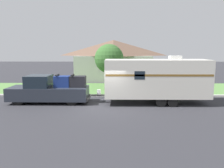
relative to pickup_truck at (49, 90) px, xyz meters
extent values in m
plane|color=#2D2D33|center=(4.28, -1.46, -0.93)|extent=(120.00, 120.00, 0.00)
cube|color=beige|center=(4.28, 2.29, -0.86)|extent=(80.00, 0.30, 0.14)
cube|color=#568442|center=(4.28, 5.94, -0.91)|extent=(80.00, 7.00, 0.03)
cube|color=#B2B2A8|center=(4.60, 13.28, 0.64)|extent=(9.30, 7.04, 3.15)
pyramid|color=brown|center=(4.60, 13.28, 3.22)|extent=(10.04, 7.61, 2.01)
cube|color=#4C3828|center=(4.60, 9.79, 0.12)|extent=(1.00, 0.06, 2.10)
cylinder|color=black|center=(-2.00, -0.82, -0.48)|extent=(0.90, 0.28, 0.90)
cylinder|color=black|center=(-2.00, 0.82, -0.48)|extent=(0.90, 0.28, 0.90)
cylinder|color=black|center=(1.79, -0.82, -0.48)|extent=(0.90, 0.28, 0.90)
cylinder|color=black|center=(1.79, 0.82, -0.48)|extent=(0.90, 0.28, 0.90)
cube|color=#282D38|center=(-1.32, 0.00, -0.22)|extent=(3.19, 2.00, 0.93)
cube|color=#19232D|center=(-0.74, 0.00, 0.67)|extent=(1.66, 1.84, 0.85)
cube|color=#282D38|center=(1.55, 0.00, -0.22)|extent=(2.54, 2.00, 0.93)
cube|color=#333333|center=(2.88, 0.00, -0.56)|extent=(0.12, 1.80, 0.20)
cube|color=navy|center=(0.99, 0.00, 0.65)|extent=(1.15, 0.84, 0.80)
cube|color=black|center=(0.62, 0.00, 1.13)|extent=(0.10, 0.92, 0.08)
cube|color=black|center=(2.11, 0.00, 0.65)|extent=(1.15, 0.84, 0.80)
cube|color=black|center=(1.74, 0.00, 1.13)|extent=(0.10, 0.92, 0.08)
cylinder|color=black|center=(7.99, -1.10, -0.57)|extent=(0.72, 0.22, 0.72)
cylinder|color=black|center=(7.99, 1.10, -0.57)|extent=(0.72, 0.22, 0.72)
cylinder|color=black|center=(8.78, -1.10, -0.57)|extent=(0.72, 0.22, 0.72)
cylinder|color=black|center=(8.78, 1.10, -0.57)|extent=(0.72, 0.22, 0.72)
cube|color=silver|center=(7.80, 0.00, 0.92)|extent=(7.35, 2.48, 2.66)
cube|color=brown|center=(7.80, -1.25, 1.25)|extent=(7.20, 0.01, 0.14)
cube|color=#383838|center=(3.60, 0.00, -0.36)|extent=(1.06, 0.12, 0.10)
cylinder|color=silver|center=(3.65, 0.00, -0.13)|extent=(0.28, 0.28, 0.36)
cube|color=silver|center=(9.12, 0.00, 2.39)|extent=(0.80, 0.68, 0.28)
cube|color=#19232D|center=(6.48, -1.25, 1.25)|extent=(0.70, 0.01, 0.56)
cylinder|color=brown|center=(-0.75, 3.37, -0.41)|extent=(0.09, 0.09, 1.04)
cube|color=black|center=(-0.75, 3.37, 0.22)|extent=(0.48, 0.20, 0.22)
cylinder|color=brown|center=(4.25, 5.47, 0.06)|extent=(0.24, 0.24, 1.98)
sphere|color=#38662D|center=(4.25, 5.47, 2.10)|extent=(2.80, 2.80, 2.80)
camera|label=1|loc=(4.84, -15.72, 2.92)|focal=35.00mm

